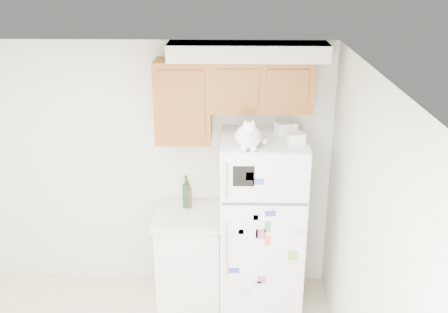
{
  "coord_description": "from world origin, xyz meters",
  "views": [
    {
      "loc": [
        0.97,
        -2.76,
        3.21
      ],
      "look_at": [
        0.87,
        1.55,
        1.55
      ],
      "focal_mm": 42.0,
      "sensor_mm": 36.0,
      "label": 1
    }
  ],
  "objects_px": {
    "refrigerator": "(261,224)",
    "cat": "(249,136)",
    "storage_box_front": "(296,138)",
    "bottle_green": "(186,192)",
    "bottle_amber": "(188,194)",
    "base_counter": "(190,255)",
    "storage_box_back": "(286,128)"
  },
  "relations": [
    {
      "from": "refrigerator",
      "to": "cat",
      "type": "bearing_deg",
      "value": -120.15
    },
    {
      "from": "refrigerator",
      "to": "storage_box_front",
      "type": "xyz_separation_m",
      "value": [
        0.27,
        -0.11,
        0.89
      ]
    },
    {
      "from": "bottle_green",
      "to": "bottle_amber",
      "type": "relative_size",
      "value": 1.19
    },
    {
      "from": "bottle_green",
      "to": "cat",
      "type": "bearing_deg",
      "value": -37.77
    },
    {
      "from": "refrigerator",
      "to": "base_counter",
      "type": "height_order",
      "value": "refrigerator"
    },
    {
      "from": "storage_box_front",
      "to": "bottle_green",
      "type": "relative_size",
      "value": 0.46
    },
    {
      "from": "cat",
      "to": "storage_box_front",
      "type": "distance_m",
      "value": 0.43
    },
    {
      "from": "cat",
      "to": "bottle_green",
      "type": "bearing_deg",
      "value": 142.23
    },
    {
      "from": "cat",
      "to": "bottle_green",
      "type": "xyz_separation_m",
      "value": [
        -0.58,
        0.45,
        -0.72
      ]
    },
    {
      "from": "storage_box_back",
      "to": "storage_box_front",
      "type": "distance_m",
      "value": 0.27
    },
    {
      "from": "refrigerator",
      "to": "bottle_green",
      "type": "relative_size",
      "value": 5.18
    },
    {
      "from": "storage_box_front",
      "to": "bottle_amber",
      "type": "relative_size",
      "value": 0.55
    },
    {
      "from": "storage_box_front",
      "to": "base_counter",
      "type": "bearing_deg",
      "value": 160.18
    },
    {
      "from": "bottle_green",
      "to": "bottle_amber",
      "type": "xyz_separation_m",
      "value": [
        0.02,
        0.0,
        -0.03
      ]
    },
    {
      "from": "storage_box_back",
      "to": "bottle_green",
      "type": "relative_size",
      "value": 0.55
    },
    {
      "from": "base_counter",
      "to": "bottle_amber",
      "type": "height_order",
      "value": "bottle_amber"
    },
    {
      "from": "cat",
      "to": "storage_box_front",
      "type": "bearing_deg",
      "value": 17.81
    },
    {
      "from": "refrigerator",
      "to": "bottle_amber",
      "type": "bearing_deg",
      "value": 163.47
    },
    {
      "from": "refrigerator",
      "to": "base_counter",
      "type": "bearing_deg",
      "value": 173.9
    },
    {
      "from": "refrigerator",
      "to": "storage_box_back",
      "type": "relative_size",
      "value": 9.44
    },
    {
      "from": "base_counter",
      "to": "cat",
      "type": "bearing_deg",
      "value": -29.88
    },
    {
      "from": "storage_box_back",
      "to": "bottle_amber",
      "type": "height_order",
      "value": "storage_box_back"
    },
    {
      "from": "refrigerator",
      "to": "bottle_amber",
      "type": "distance_m",
      "value": 0.76
    },
    {
      "from": "base_counter",
      "to": "bottle_amber",
      "type": "bearing_deg",
      "value": 93.82
    },
    {
      "from": "base_counter",
      "to": "cat",
      "type": "height_order",
      "value": "cat"
    },
    {
      "from": "storage_box_back",
      "to": "base_counter",
      "type": "bearing_deg",
      "value": 168.82
    },
    {
      "from": "base_counter",
      "to": "storage_box_back",
      "type": "relative_size",
      "value": 5.11
    },
    {
      "from": "cat",
      "to": "storage_box_back",
      "type": "xyz_separation_m",
      "value": [
        0.35,
        0.4,
        -0.06
      ]
    },
    {
      "from": "refrigerator",
      "to": "storage_box_front",
      "type": "relative_size",
      "value": 11.33
    },
    {
      "from": "bottle_amber",
      "to": "cat",
      "type": "bearing_deg",
      "value": -38.83
    },
    {
      "from": "base_counter",
      "to": "bottle_green",
      "type": "height_order",
      "value": "bottle_green"
    },
    {
      "from": "base_counter",
      "to": "storage_box_back",
      "type": "distance_m",
      "value": 1.57
    }
  ]
}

